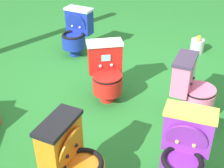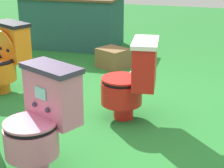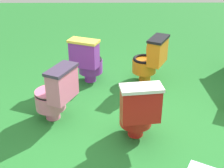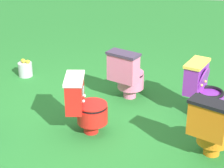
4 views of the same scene
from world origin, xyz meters
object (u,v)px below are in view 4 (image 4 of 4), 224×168
(toilet_orange, at_px, (212,127))
(toilet_pink, at_px, (127,75))
(lemon_bucket, at_px, (25,69))
(toilet_purple, at_px, (203,89))
(toilet_red, at_px, (85,105))

(toilet_orange, distance_m, toilet_pink, 1.65)
(lemon_bucket, bearing_deg, toilet_purple, 161.85)
(toilet_orange, height_order, toilet_purple, same)
(lemon_bucket, bearing_deg, toilet_orange, 146.27)
(toilet_purple, height_order, lemon_bucket, toilet_purple)
(toilet_pink, height_order, toilet_purple, same)
(toilet_red, distance_m, toilet_purple, 1.54)
(toilet_orange, xyz_separation_m, toilet_purple, (0.05, -0.95, 0.00))
(toilet_orange, bearing_deg, toilet_pink, 156.67)
(toilet_red, bearing_deg, toilet_orange, 70.28)
(toilet_purple, bearing_deg, lemon_bucket, -86.53)
(toilet_orange, bearing_deg, toilet_red, -165.01)
(toilet_red, bearing_deg, toilet_purple, 106.70)
(toilet_purple, bearing_deg, toilet_red, -43.92)
(toilet_orange, bearing_deg, lemon_bucket, 173.23)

